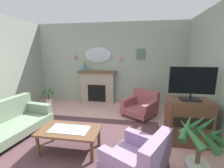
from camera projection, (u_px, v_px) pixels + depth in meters
floor at (80, 152)px, 2.95m from camera, size 6.22×6.89×0.10m
wall_back at (109, 64)px, 5.54m from camera, size 6.22×0.10×2.82m
patterned_rug at (84, 143)px, 3.13m from camera, size 3.20×2.40×0.01m
fireplace at (98, 87)px, 5.56m from camera, size 1.36×0.36×1.16m
mantel_vase_right at (85, 65)px, 5.44m from camera, size 0.10×0.10×0.39m
wall_mirror at (98, 55)px, 5.46m from camera, size 0.96×0.06×0.56m
wall_sconce_left at (75, 56)px, 5.56m from camera, size 0.14×0.14×0.14m
wall_sconce_right at (122, 57)px, 5.28m from camera, size 0.14×0.14×0.14m
framed_picture at (141, 54)px, 5.22m from camera, size 0.28×0.03×0.36m
coffee_table at (69, 132)px, 2.81m from camera, size 1.10×0.60×0.45m
floral_couch at (7, 123)px, 3.32m from camera, size 1.08×1.81×0.76m
armchair_near_fireplace at (141, 105)px, 4.46m from camera, size 1.12×1.12×0.71m
armchair_in_corner at (140, 158)px, 2.25m from camera, size 1.10×1.10×0.71m
tv_cabinet at (187, 121)px, 3.12m from camera, size 0.80×0.57×0.90m
tv_flatscreen at (192, 83)px, 2.93m from camera, size 0.84×0.24×0.65m
potted_plant_small_fern at (49, 97)px, 5.37m from camera, size 0.34×0.35×0.65m
potted_plant_corner_palm at (199, 147)px, 2.13m from camera, size 0.65×0.64×0.99m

